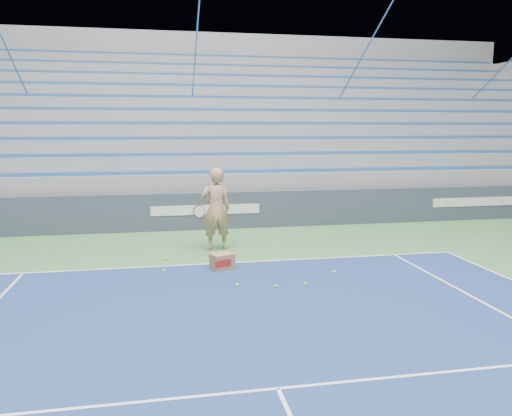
% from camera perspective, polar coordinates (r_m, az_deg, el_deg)
% --- Properties ---
extents(sponsor_barrier, '(30.00, 0.32, 1.10)m').
position_cam_1_polar(sponsor_barrier, '(14.91, -5.78, -0.30)').
color(sponsor_barrier, '#343E50').
rests_on(sponsor_barrier, ground).
extents(bleachers, '(31.00, 9.15, 7.30)m').
position_cam_1_polar(bleachers, '(20.43, -7.28, 7.28)').
color(bleachers, gray).
rests_on(bleachers, ground).
extents(tennis_player, '(1.00, 0.90, 2.02)m').
position_cam_1_polar(tennis_player, '(12.26, -4.61, -0.12)').
color(tennis_player, tan).
rests_on(tennis_player, ground).
extents(ball_box, '(0.55, 0.49, 0.34)m').
position_cam_1_polar(ball_box, '(10.67, -3.87, -6.11)').
color(ball_box, '#936847').
rests_on(ball_box, ground).
extents(tennis_ball_0, '(0.07, 0.07, 0.07)m').
position_cam_1_polar(tennis_ball_0, '(10.64, -10.51, -7.07)').
color(tennis_ball_0, '#C3EE30').
rests_on(tennis_ball_0, ground).
extents(tennis_ball_1, '(0.07, 0.07, 0.07)m').
position_cam_1_polar(tennis_ball_1, '(9.47, 2.31, -8.94)').
color(tennis_ball_1, '#C3EE30').
rests_on(tennis_ball_1, ground).
extents(tennis_ball_2, '(0.07, 0.07, 0.07)m').
position_cam_1_polar(tennis_ball_2, '(9.56, -2.13, -8.77)').
color(tennis_ball_2, '#C3EE30').
rests_on(tennis_ball_2, ground).
extents(tennis_ball_3, '(0.07, 0.07, 0.07)m').
position_cam_1_polar(tennis_ball_3, '(9.67, 5.70, -8.61)').
color(tennis_ball_3, '#C3EE30').
rests_on(tennis_ball_3, ground).
extents(tennis_ball_4, '(0.07, 0.07, 0.07)m').
position_cam_1_polar(tennis_ball_4, '(11.57, -10.24, -5.74)').
color(tennis_ball_4, '#C3EE30').
rests_on(tennis_ball_4, ground).
extents(tennis_ball_5, '(0.07, 0.07, 0.07)m').
position_cam_1_polar(tennis_ball_5, '(10.50, 8.96, -7.24)').
color(tennis_ball_5, '#C3EE30').
rests_on(tennis_ball_5, ground).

